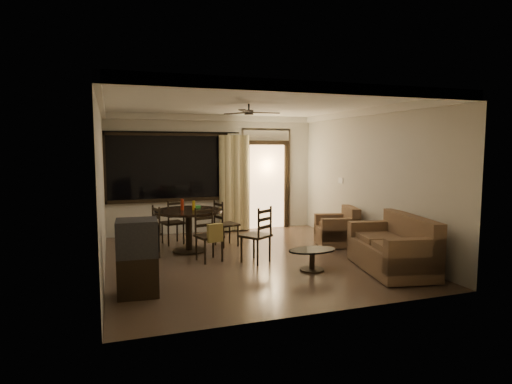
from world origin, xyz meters
name	(u,v)px	position (x,y,z in m)	size (l,w,h in m)	color
ground	(249,259)	(0.00, 0.00, 0.00)	(5.50, 5.50, 0.00)	#7F6651
room_shell	(250,157)	(0.59, 1.77, 1.83)	(5.50, 6.70, 5.50)	beige
dining_table	(189,219)	(-0.94, 0.91, 0.65)	(1.31, 1.31, 1.04)	black
dining_chair_west	(148,242)	(-1.75, 0.70, 0.28)	(0.51, 0.51, 0.95)	black
dining_chair_east	(226,232)	(-0.13, 1.13, 0.28)	(0.51, 0.51, 0.95)	black
dining_chair_south	(209,244)	(-0.72, 0.08, 0.31)	(0.51, 0.55, 0.95)	black
dining_chair_north	(173,231)	(-1.14, 1.67, 0.28)	(0.51, 0.51, 0.95)	black
tv_cabinet	(138,257)	(-2.04, -1.34, 0.53)	(0.59, 0.53, 1.06)	black
sofa	(395,250)	(2.04, -1.51, 0.36)	(1.19, 1.82, 0.90)	#44291F
armchair	(339,230)	(2.10, 0.42, 0.33)	(0.95, 0.95, 0.79)	#44291F
coffee_table	(312,256)	(0.76, -1.05, 0.24)	(0.81, 0.49, 0.36)	black
side_chair	(256,246)	(0.05, -0.25, 0.30)	(0.61, 0.61, 1.00)	black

